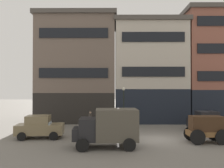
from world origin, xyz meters
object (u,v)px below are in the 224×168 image
at_px(delivery_truck_near, 108,127).
at_px(sedan_light, 40,127).
at_px(pedestrian_officer, 90,119).
at_px(streetlamp_curbside, 124,101).
at_px(cargo_wagon, 207,127).
at_px(sedan_parked_curb, 208,121).

relative_size(delivery_truck_near, sedan_light, 1.16).
height_order(delivery_truck_near, sedan_light, delivery_truck_near).
bearing_deg(sedan_light, pedestrian_officer, 50.07).
bearing_deg(sedan_light, streetlamp_curbside, 34.02).
bearing_deg(cargo_wagon, sedan_light, 173.53).
distance_m(sedan_parked_curb, pedestrian_officer, 11.34).
height_order(cargo_wagon, streetlamp_curbside, streetlamp_curbside).
bearing_deg(cargo_wagon, streetlamp_curbside, 133.51).
bearing_deg(cargo_wagon, pedestrian_officer, 147.72).
xyz_separation_m(sedan_light, sedan_parked_curb, (14.94, 3.23, 0.00)).
height_order(cargo_wagon, sedan_parked_curb, cargo_wagon).
bearing_deg(delivery_truck_near, streetlamp_curbside, 79.47).
bearing_deg(sedan_parked_curb, streetlamp_curbside, 169.30).
relative_size(delivery_truck_near, streetlamp_curbside, 1.08).
distance_m(sedan_parked_curb, streetlamp_curbside, 8.26).
height_order(sedan_light, sedan_parked_curb, same).
distance_m(delivery_truck_near, sedan_light, 6.31).
xyz_separation_m(delivery_truck_near, sedan_parked_curb, (9.34, 6.11, -0.51)).
bearing_deg(sedan_parked_curb, delivery_truck_near, -146.82).
bearing_deg(streetlamp_curbside, cargo_wagon, -46.49).
bearing_deg(delivery_truck_near, sedan_parked_curb, 33.18).
relative_size(sedan_light, pedestrian_officer, 2.14).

